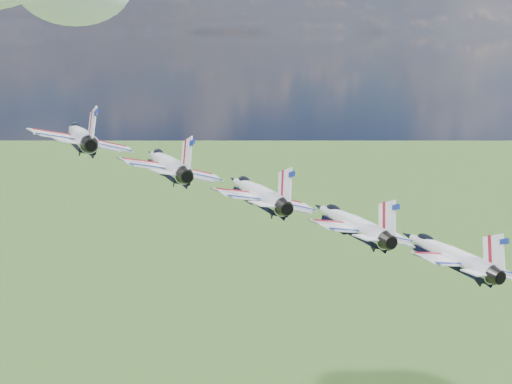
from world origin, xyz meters
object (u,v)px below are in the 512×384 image
jet_1 (166,163)px  jet_2 (256,192)px  jet_3 (349,222)px  jet_0 (79,135)px  jet_4 (446,253)px

jet_1 → jet_2: bearing=-35.1°
jet_3 → jet_2: bearing=144.9°
jet_0 → jet_4: (33.29, -29.10, -12.18)m
jet_0 → jet_2: 22.93m
jet_1 → jet_2: size_ratio=1.00×
jet_2 → jet_3: bearing=-35.1°
jet_0 → jet_4: bearing=-35.1°
jet_2 → jet_3: 11.47m
jet_2 → jet_0: bearing=144.9°
jet_1 → jet_0: bearing=144.9°
jet_4 → jet_0: bearing=144.9°
jet_1 → jet_4: jet_1 is taller
jet_3 → jet_0: bearing=144.9°
jet_0 → jet_2: bearing=-35.1°
jet_3 → jet_4: bearing=-35.1°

